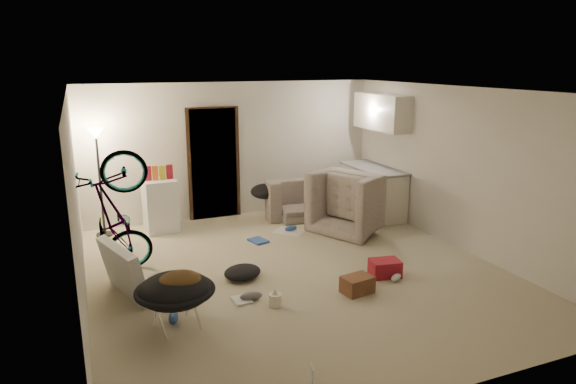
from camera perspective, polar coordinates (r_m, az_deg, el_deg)
name	(u,v)px	position (r m, az deg, el deg)	size (l,w,h in m)	color
floor	(296,272)	(7.29, 0.95, -8.87)	(5.50, 6.00, 0.02)	#C0B494
ceiling	(297,89)	(6.71, 1.04, 11.33)	(5.50, 6.00, 0.02)	white
wall_back	(233,150)	(9.67, -6.08, 4.67)	(5.50, 0.02, 2.50)	silver
wall_front	(442,265)	(4.42, 16.73, -7.74)	(5.50, 0.02, 2.50)	silver
wall_left	(76,206)	(6.36, -22.51, -1.47)	(0.02, 6.00, 2.50)	silver
wall_right	(461,169)	(8.35, 18.69, 2.45)	(0.02, 6.00, 2.50)	silver
doorway	(214,164)	(9.58, -8.28, 3.11)	(0.85, 0.10, 2.04)	black
door_trim	(214,164)	(9.55, -8.23, 3.07)	(0.97, 0.04, 2.10)	#342112
floor_lamp	(98,159)	(8.94, -20.36, 3.43)	(0.28, 0.28, 1.81)	black
kitchen_counter	(372,192)	(9.91, 9.35, 0.00)	(0.60, 1.50, 0.88)	beige
counter_top	(373,168)	(9.80, 9.46, 2.61)	(0.64, 1.54, 0.04)	gray
kitchen_uppers	(382,112)	(9.72, 10.38, 8.73)	(0.38, 1.40, 0.65)	beige
sofa	(312,200)	(9.85, 2.74, -0.87)	(1.92, 0.75, 0.56)	#3B433C
armchair	(357,207)	(9.08, 7.73, -1.63)	(1.18, 1.04, 0.77)	#3B433C
bicycle	(117,241)	(7.45, -18.44, -5.18)	(0.62, 1.78, 0.93)	black
mini_fridge	(160,205)	(9.11, -14.00, -1.43)	(0.53, 0.53, 0.91)	white
snack_box_0	(148,175)	(8.96, -15.28, 1.83)	(0.10, 0.07, 0.30)	maroon
snack_box_1	(155,174)	(8.97, -14.53, 1.90)	(0.10, 0.07, 0.30)	orange
snack_box_2	(163,174)	(8.99, -13.77, 1.97)	(0.10, 0.07, 0.30)	gold
snack_box_3	(170,173)	(9.01, -13.02, 2.04)	(0.10, 0.07, 0.30)	maroon
saucer_chair	(175,297)	(5.83, -12.40, -11.35)	(0.87, 0.87, 0.62)	silver
hoodie	(180,281)	(5.73, -11.96, -9.68)	(0.48, 0.40, 0.22)	#543A1D
sofa_drape	(266,191)	(9.43, -2.49, 0.08)	(0.56, 0.46, 0.28)	black
tv_box	(123,271)	(6.75, -17.84, -8.33)	(0.12, 1.03, 0.68)	silver
drink_case_a	(357,285)	(6.68, 7.71, -10.15)	(0.38, 0.27, 0.22)	brown
drink_case_b	(385,268)	(7.22, 10.73, -8.30)	(0.40, 0.29, 0.23)	maroon
juicer	(275,299)	(6.29, -1.42, -11.80)	(0.16, 0.16, 0.22)	white
newspaper	(290,231)	(8.91, 0.21, -4.37)	(0.39, 0.51, 0.01)	beige
book_blue	(258,241)	(8.43, -3.33, -5.42)	(0.23, 0.32, 0.03)	#2C52A0
book_white	(242,300)	(6.47, -5.18, -11.86)	(0.20, 0.27, 0.02)	silver
shoe_0	(291,228)	(8.93, 0.31, -4.05)	(0.24, 0.10, 0.09)	#2C52A0
shoe_2	(173,318)	(6.11, -12.62, -13.46)	(0.27, 0.11, 0.10)	#2C52A0
shoe_3	(251,296)	(6.47, -4.11, -11.45)	(0.28, 0.12, 0.10)	slate
shoe_4	(396,277)	(7.13, 11.93, -9.26)	(0.24, 0.10, 0.09)	white
clothes_lump_a	(242,272)	(7.07, -5.09, -8.87)	(0.52, 0.45, 0.17)	black
clothes_lump_c	(170,300)	(6.49, -12.93, -11.62)	(0.39, 0.33, 0.12)	silver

